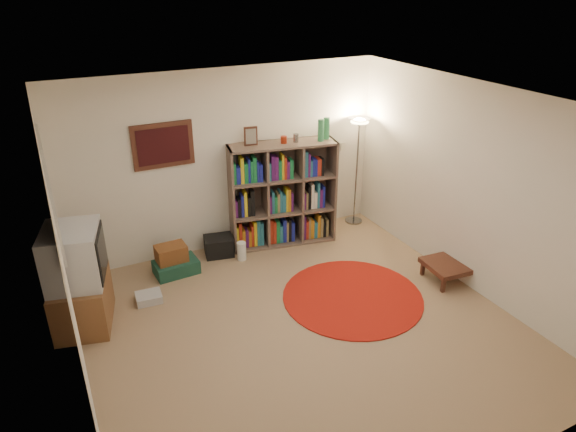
{
  "coord_description": "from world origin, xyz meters",
  "views": [
    {
      "loc": [
        -2.23,
        -4.05,
        3.56
      ],
      "look_at": [
        0.1,
        0.6,
        1.1
      ],
      "focal_mm": 32.0,
      "sensor_mm": 36.0,
      "label": 1
    }
  ],
  "objects_px": {
    "floor_fan": "(318,212)",
    "suitcase": "(176,267)",
    "side_table": "(448,266)",
    "bookshelf": "(281,196)",
    "tv_stand": "(79,280)",
    "floor_lamp": "(359,137)"
  },
  "relations": [
    {
      "from": "floor_fan",
      "to": "suitcase",
      "type": "xyz_separation_m",
      "value": [
        -2.38,
        -0.42,
        -0.12
      ]
    },
    {
      "from": "side_table",
      "to": "floor_fan",
      "type": "bearing_deg",
      "value": 107.56
    },
    {
      "from": "bookshelf",
      "to": "tv_stand",
      "type": "xyz_separation_m",
      "value": [
        -2.81,
        -0.78,
        -0.16
      ]
    },
    {
      "from": "floor_lamp",
      "to": "side_table",
      "type": "relative_size",
      "value": 2.86
    },
    {
      "from": "bookshelf",
      "to": "suitcase",
      "type": "distance_m",
      "value": 1.75
    },
    {
      "from": "bookshelf",
      "to": "floor_fan",
      "type": "xyz_separation_m",
      "value": [
        0.76,
        0.23,
        -0.51
      ]
    },
    {
      "from": "floor_fan",
      "to": "side_table",
      "type": "distance_m",
      "value": 2.24
    },
    {
      "from": "floor_fan",
      "to": "bookshelf",
      "type": "bearing_deg",
      "value": -155.24
    },
    {
      "from": "floor_lamp",
      "to": "tv_stand",
      "type": "bearing_deg",
      "value": -168.26
    },
    {
      "from": "floor_fan",
      "to": "tv_stand",
      "type": "bearing_deg",
      "value": -156.49
    },
    {
      "from": "floor_fan",
      "to": "suitcase",
      "type": "relative_size",
      "value": 0.73
    },
    {
      "from": "suitcase",
      "to": "side_table",
      "type": "relative_size",
      "value": 0.98
    },
    {
      "from": "tv_stand",
      "to": "suitcase",
      "type": "height_order",
      "value": "tv_stand"
    },
    {
      "from": "floor_fan",
      "to": "side_table",
      "type": "xyz_separation_m",
      "value": [
        0.68,
        -2.14,
        -0.0
      ]
    },
    {
      "from": "bookshelf",
      "to": "floor_fan",
      "type": "height_order",
      "value": "bookshelf"
    },
    {
      "from": "suitcase",
      "to": "side_table",
      "type": "distance_m",
      "value": 3.5
    },
    {
      "from": "bookshelf",
      "to": "tv_stand",
      "type": "height_order",
      "value": "bookshelf"
    },
    {
      "from": "bookshelf",
      "to": "floor_fan",
      "type": "bearing_deg",
      "value": 27.76
    },
    {
      "from": "tv_stand",
      "to": "floor_fan",
      "type": "bearing_deg",
      "value": 29.39
    },
    {
      "from": "bookshelf",
      "to": "suitcase",
      "type": "bearing_deg",
      "value": -162.72
    },
    {
      "from": "bookshelf",
      "to": "suitcase",
      "type": "xyz_separation_m",
      "value": [
        -1.62,
        -0.19,
        -0.63
      ]
    },
    {
      "from": "bookshelf",
      "to": "floor_lamp",
      "type": "xyz_separation_m",
      "value": [
        1.32,
        0.07,
        0.66
      ]
    }
  ]
}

